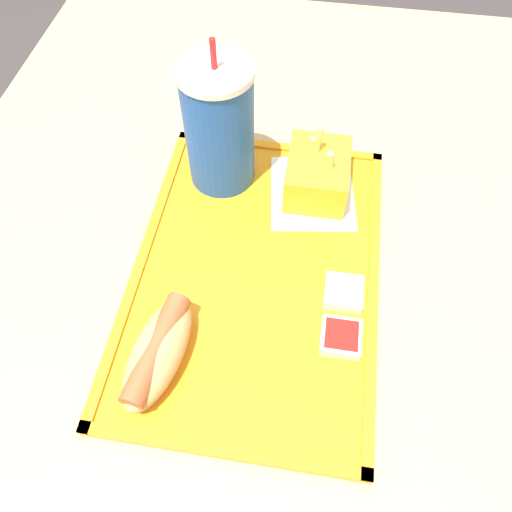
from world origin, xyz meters
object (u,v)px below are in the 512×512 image
(soda_cup, at_px, (219,127))
(fries_carton, at_px, (317,174))
(hot_dog_far, at_px, (158,351))
(sauce_cup_ketchup, at_px, (341,337))
(sauce_cup_mayo, at_px, (344,292))

(soda_cup, xyz_separation_m, fries_carton, (-0.01, -0.13, -0.05))
(soda_cup, height_order, hot_dog_far, soda_cup)
(soda_cup, xyz_separation_m, sauce_cup_ketchup, (-0.22, -0.17, -0.08))
(soda_cup, bearing_deg, sauce_cup_ketchup, -141.82)
(hot_dog_far, xyz_separation_m, sauce_cup_ketchup, (0.05, -0.19, -0.02))
(sauce_cup_ketchup, bearing_deg, hot_dog_far, 105.82)
(sauce_cup_ketchup, bearing_deg, sauce_cup_mayo, 0.30)
(sauce_cup_mayo, relative_size, sauce_cup_ketchup, 1.00)
(hot_dog_far, bearing_deg, sauce_cup_ketchup, -74.18)
(fries_carton, relative_size, sauce_cup_mayo, 2.23)
(soda_cup, height_order, sauce_cup_ketchup, soda_cup)
(sauce_cup_mayo, bearing_deg, soda_cup, 46.51)
(fries_carton, height_order, sauce_cup_ketchup, fries_carton)
(soda_cup, bearing_deg, fries_carton, -93.46)
(hot_dog_far, xyz_separation_m, sauce_cup_mayo, (0.11, -0.19, -0.02))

